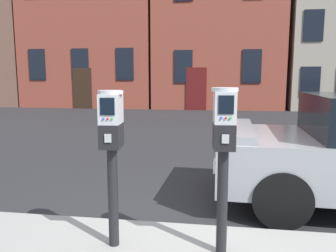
{
  "coord_description": "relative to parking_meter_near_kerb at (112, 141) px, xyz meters",
  "views": [
    {
      "loc": [
        0.16,
        -3.03,
        1.64
      ],
      "look_at": [
        -0.26,
        -0.22,
        1.22
      ],
      "focal_mm": 35.57,
      "sensor_mm": 36.0,
      "label": 1
    }
  ],
  "objects": [
    {
      "name": "townhouse_brick_corner",
      "position": [
        0.84,
        17.05,
        4.76
      ],
      "size": [
        6.58,
        6.5,
        11.69
      ],
      "color": "brown",
      "rests_on": "ground_plane"
    },
    {
      "name": "parking_meter_twin_adjacent",
      "position": [
        0.95,
        0.0,
        0.02
      ],
      "size": [
        0.23,
        0.26,
        1.41
      ],
      "rotation": [
        0.0,
        0.0,
        -1.49
      ],
      "color": "black",
      "rests_on": "sidewalk_slab"
    },
    {
      "name": "parking_meter_near_kerb",
      "position": [
        0.0,
        0.0,
        0.0
      ],
      "size": [
        0.23,
        0.26,
        1.38
      ],
      "rotation": [
        0.0,
        0.0,
        -1.49
      ],
      "color": "black",
      "rests_on": "sidewalk_slab"
    },
    {
      "name": "ground_plane",
      "position": [
        0.74,
        0.32,
        -1.09
      ],
      "size": [
        160.0,
        160.0,
        0.0
      ],
      "primitive_type": "plane",
      "color": "#28282B"
    }
  ]
}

